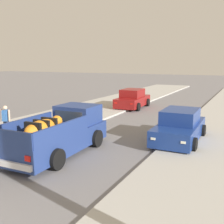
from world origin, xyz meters
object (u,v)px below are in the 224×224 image
(pedestrian, at_px, (6,119))
(car_left_near, at_px, (180,127))
(pickup_truck, at_px, (60,134))
(car_right_mid, at_px, (133,99))

(pedestrian, bearing_deg, car_left_near, 20.72)
(pickup_truck, distance_m, car_left_near, 5.57)
(car_left_near, relative_size, car_right_mid, 0.99)
(car_right_mid, distance_m, pedestrian, 11.32)
(pickup_truck, height_order, pedestrian, pickup_truck)
(car_right_mid, relative_size, pedestrian, 2.72)
(pickup_truck, xyz_separation_m, car_left_near, (4.04, 3.83, -0.10))
(car_left_near, distance_m, pedestrian, 8.53)
(pickup_truck, bearing_deg, car_left_near, 43.45)
(pickup_truck, distance_m, car_right_mid, 12.01)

